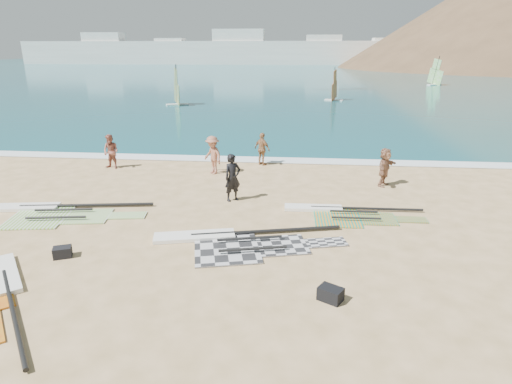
# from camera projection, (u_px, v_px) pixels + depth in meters

# --- Properties ---
(ground) EXTENTS (300.00, 300.00, 0.00)m
(ground) POSITION_uv_depth(u_px,v_px,m) (230.00, 273.00, 11.62)
(ground) COLOR #DAB17F
(ground) RESTS_ON ground
(sea) EXTENTS (300.00, 240.00, 0.06)m
(sea) POSITION_uv_depth(u_px,v_px,m) (294.00, 67.00, 136.07)
(sea) COLOR #0C5355
(sea) RESTS_ON ground
(surf_line) EXTENTS (300.00, 1.20, 0.04)m
(surf_line) POSITION_uv_depth(u_px,v_px,m) (265.00, 161.00, 23.22)
(surf_line) COLOR white
(surf_line) RESTS_ON ground
(far_town) EXTENTS (160.00, 8.00, 12.00)m
(far_town) POSITION_uv_depth(u_px,v_px,m) (251.00, 52.00, 153.04)
(far_town) COLOR white
(far_town) RESTS_ON ground
(rig_grey) EXTENTS (6.23, 3.17, 0.20)m
(rig_grey) POSITION_uv_depth(u_px,v_px,m) (234.00, 241.00, 13.44)
(rig_grey) COLOR #28282A
(rig_grey) RESTS_ON ground
(rig_green) EXTENTS (6.28, 2.85, 0.20)m
(rig_green) POSITION_uv_depth(u_px,v_px,m) (51.00, 212.00, 15.82)
(rig_green) COLOR #6BB326
(rig_green) RESTS_ON ground
(rig_orange) EXTENTS (5.14, 2.02, 0.20)m
(rig_orange) POSITION_uv_depth(u_px,v_px,m) (341.00, 213.00, 15.69)
(rig_orange) COLOR orange
(rig_orange) RESTS_ON ground
(gear_bag_near) EXTENTS (0.60, 0.53, 0.32)m
(gear_bag_near) POSITION_uv_depth(u_px,v_px,m) (62.00, 252.00, 12.47)
(gear_bag_near) COLOR black
(gear_bag_near) RESTS_ON ground
(gear_bag_far) EXTENTS (0.69, 0.63, 0.34)m
(gear_bag_far) POSITION_uv_depth(u_px,v_px,m) (331.00, 294.00, 10.34)
(gear_bag_far) COLOR black
(gear_bag_far) RESTS_ON ground
(person_wetsuit) EXTENTS (0.83, 0.78, 1.90)m
(person_wetsuit) POSITION_uv_depth(u_px,v_px,m) (233.00, 178.00, 16.87)
(person_wetsuit) COLOR black
(person_wetsuit) RESTS_ON ground
(beachgoer_left) EXTENTS (0.98, 0.85, 1.73)m
(beachgoer_left) POSITION_uv_depth(u_px,v_px,m) (111.00, 152.00, 21.45)
(beachgoer_left) COLOR #975546
(beachgoer_left) RESTS_ON ground
(beachgoer_mid) EXTENTS (1.34, 1.32, 1.85)m
(beachgoer_mid) POSITION_uv_depth(u_px,v_px,m) (213.00, 155.00, 20.54)
(beachgoer_mid) COLOR #9E634C
(beachgoer_mid) RESTS_ON ground
(beachgoer_back) EXTENTS (1.04, 0.93, 1.70)m
(beachgoer_back) POSITION_uv_depth(u_px,v_px,m) (262.00, 149.00, 22.08)
(beachgoer_back) COLOR #9C6D46
(beachgoer_back) RESTS_ON ground
(beachgoer_right) EXTENTS (1.25, 1.61, 1.70)m
(beachgoer_right) POSITION_uv_depth(u_px,v_px,m) (385.00, 167.00, 18.74)
(beachgoer_right) COLOR #96674D
(beachgoer_right) RESTS_ON ground
(windsurfer_left) EXTENTS (2.38, 2.57, 4.24)m
(windsurfer_left) POSITION_uv_depth(u_px,v_px,m) (177.00, 93.00, 45.02)
(windsurfer_left) COLOR white
(windsurfer_left) RESTS_ON ground
(windsurfer_centre) EXTENTS (2.18, 2.46, 3.83)m
(windsurfer_centre) POSITION_uv_depth(u_px,v_px,m) (334.00, 91.00, 48.94)
(windsurfer_centre) COLOR white
(windsurfer_centre) RESTS_ON ground
(windsurfer_right) EXTENTS (2.54, 2.67, 4.63)m
(windsurfer_right) POSITION_uv_depth(u_px,v_px,m) (435.00, 77.00, 69.08)
(windsurfer_right) COLOR white
(windsurfer_right) RESTS_ON ground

